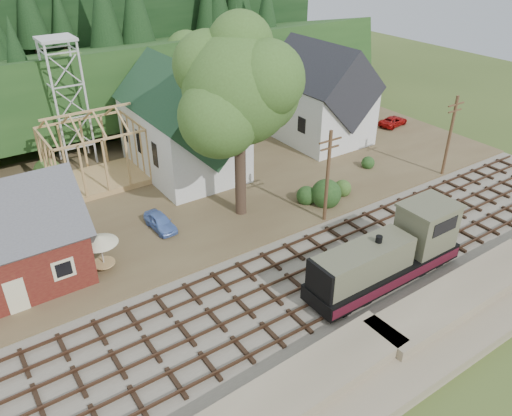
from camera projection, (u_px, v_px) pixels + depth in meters
ground at (296, 286)px, 33.78m from camera, size 140.00×140.00×0.00m
embankment at (391, 366)px, 27.70m from camera, size 64.00×5.00×1.60m
railroad_bed at (296, 285)px, 33.74m from camera, size 64.00×11.00×0.16m
village_flat at (177, 184)px, 46.57m from camera, size 64.00×26.00×0.30m
hillside at (92, 114)px, 63.81m from camera, size 70.00×28.96×12.74m
ridge at (58, 85)px, 75.25m from camera, size 80.00×20.00×12.00m
church at (184, 123)px, 46.24m from camera, size 8.40×15.17×13.00m
farmhouse at (320, 98)px, 53.73m from camera, size 8.40×10.80×10.60m
timber_frame at (94, 154)px, 44.94m from camera, size 8.20×6.20×6.99m
lattice_tower at (60, 64)px, 45.85m from camera, size 3.20×3.20×12.12m
big_tree at (240, 96)px, 36.94m from camera, size 10.90×8.40×14.70m
telegraph_pole_near at (328, 176)px, 38.80m from camera, size 2.20×0.28×8.00m
telegraph_pole_far at (450, 135)px, 46.13m from camera, size 2.20×0.28×8.00m
locomotive at (391, 255)px, 33.30m from camera, size 11.92×2.98×4.77m
car_blue at (160, 222)px, 39.24m from camera, size 1.62×3.70×1.24m
car_red at (393, 121)px, 59.13m from camera, size 4.25×2.45×1.12m
patio_set at (100, 241)px, 33.81m from camera, size 2.46×2.46×2.74m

